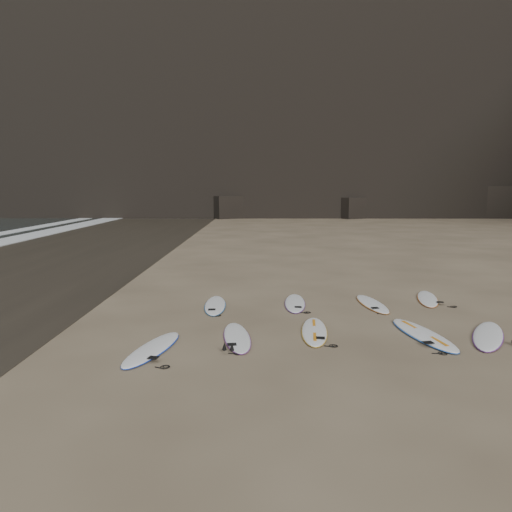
# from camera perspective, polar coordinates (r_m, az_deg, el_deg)

# --- Properties ---
(ground) EXTENTS (240.00, 240.00, 0.00)m
(ground) POSITION_cam_1_polar(r_m,az_deg,el_deg) (12.24, 10.99, -8.75)
(ground) COLOR #897559
(ground) RESTS_ON ground
(wet_sand) EXTENTS (12.00, 200.00, 0.01)m
(wet_sand) POSITION_cam_1_polar(r_m,az_deg,el_deg) (24.30, -25.98, -1.13)
(wet_sand) COLOR #383026
(wet_sand) RESTS_ON ground
(headland) EXTENTS (170.00, 101.00, 63.47)m
(headland) POSITION_cam_1_polar(r_m,az_deg,el_deg) (68.00, 24.77, 22.15)
(headland) COLOR black
(headland) RESTS_ON ground
(surfboard_0) EXTENTS (1.17, 2.57, 0.09)m
(surfboard_0) POSITION_cam_1_polar(r_m,az_deg,el_deg) (11.09, -11.76, -10.30)
(surfboard_0) COLOR white
(surfboard_0) RESTS_ON ground
(surfboard_1) EXTENTS (0.87, 2.46, 0.09)m
(surfboard_1) POSITION_cam_1_polar(r_m,az_deg,el_deg) (11.68, -2.19, -9.20)
(surfboard_1) COLOR white
(surfboard_1) RESTS_ON ground
(surfboard_2) EXTENTS (0.81, 2.49, 0.09)m
(surfboard_2) POSITION_cam_1_polar(r_m,az_deg,el_deg) (12.21, 6.68, -8.48)
(surfboard_2) COLOR white
(surfboard_2) RESTS_ON ground
(surfboard_3) EXTENTS (1.18, 2.86, 0.10)m
(surfboard_3) POSITION_cam_1_polar(r_m,az_deg,el_deg) (12.49, 18.57, -8.44)
(surfboard_3) COLOR white
(surfboard_3) RESTS_ON ground
(surfboard_4) EXTENTS (1.74, 2.63, 0.09)m
(surfboard_4) POSITION_cam_1_polar(r_m,az_deg,el_deg) (12.97, 25.00, -8.19)
(surfboard_4) COLOR white
(surfboard_4) RESTS_ON ground
(surfboard_5) EXTENTS (0.70, 2.47, 0.09)m
(surfboard_5) POSITION_cam_1_polar(r_m,az_deg,el_deg) (14.74, -4.70, -5.60)
(surfboard_5) COLOR white
(surfboard_5) RESTS_ON ground
(surfboard_6) EXTENTS (0.73, 2.45, 0.09)m
(surfboard_6) POSITION_cam_1_polar(r_m,az_deg,el_deg) (15.01, 4.47, -5.34)
(surfboard_6) COLOR white
(surfboard_6) RESTS_ON ground
(surfboard_7) EXTENTS (0.81, 2.45, 0.09)m
(surfboard_7) POSITION_cam_1_polar(r_m,az_deg,el_deg) (15.26, 13.13, -5.31)
(surfboard_7) COLOR white
(surfboard_7) RESTS_ON ground
(surfboard_8) EXTENTS (1.12, 2.44, 0.09)m
(surfboard_8) POSITION_cam_1_polar(r_m,az_deg,el_deg) (16.43, 19.01, -4.60)
(surfboard_8) COLOR white
(surfboard_8) RESTS_ON ground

